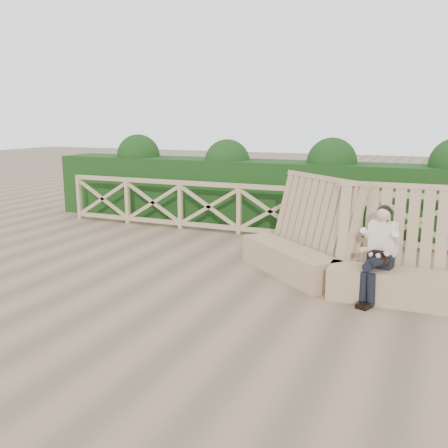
% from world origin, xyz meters
% --- Properties ---
extents(ground, '(60.00, 60.00, 0.00)m').
position_xyz_m(ground, '(0.00, 0.00, 0.00)').
color(ground, brown).
rests_on(ground, ground).
extents(bench, '(3.85, 1.99, 1.58)m').
position_xyz_m(bench, '(2.04, 0.90, 0.40)').
color(bench, '#9B7558').
rests_on(bench, ground).
extents(woman, '(0.44, 0.79, 1.31)m').
position_xyz_m(woman, '(2.54, 0.51, 0.71)').
color(woman, black).
rests_on(woman, ground).
extents(guardrail, '(10.10, 0.09, 1.10)m').
position_xyz_m(guardrail, '(0.00, 3.50, 0.55)').
color(guardrail, '#9A8159').
rests_on(guardrail, ground).
extents(hedge, '(12.00, 1.20, 1.50)m').
position_xyz_m(hedge, '(0.00, 4.70, 0.75)').
color(hedge, black).
rests_on(hedge, ground).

